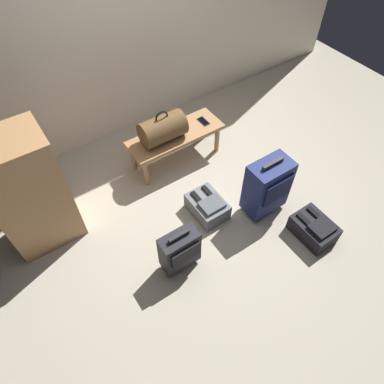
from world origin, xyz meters
The scene contains 9 objects.
ground_plane centered at (0.00, 0.00, 0.00)m, with size 6.60×6.60×0.00m, color #B2A893.
bench centered at (0.06, 0.78, 0.31)m, with size 1.00×0.36×0.36m.
duffel_bag_brown centered at (-0.08, 0.78, 0.49)m, with size 0.44×0.26×0.34m.
cell_phone centered at (0.40, 0.77, 0.37)m, with size 0.07×0.14×0.01m.
suitcase_upright_navy centered at (0.39, -0.25, 0.32)m, with size 0.39×0.26×0.63m.
suitcase_small_charcoal centered at (-0.59, -0.31, 0.24)m, with size 0.32×0.19×0.46m.
backpack_dark centered at (0.56, -0.73, 0.09)m, with size 0.28×0.38×0.21m.
backpack_grey centered at (-0.08, 0.01, 0.09)m, with size 0.28×0.38×0.21m.
side_cabinet centered at (-1.40, 0.65, 0.55)m, with size 0.56×0.44×1.10m.
Camera 1 is at (-1.29, -1.52, 2.69)m, focal length 32.30 mm.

